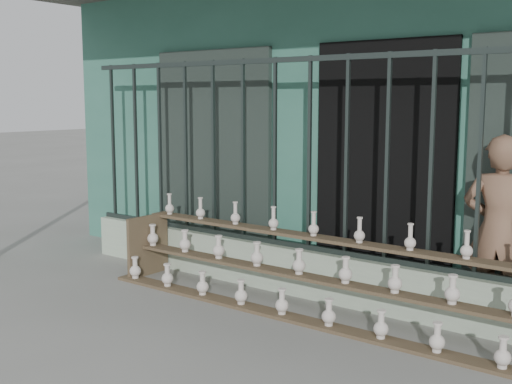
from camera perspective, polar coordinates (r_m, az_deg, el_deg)
The scene contains 6 objects.
ground at distance 5.47m, azimuth -6.50°, elevation -11.64°, with size 60.00×60.00×0.00m, color slate.
workshop_building at distance 8.70m, azimuth 13.12°, elevation 6.48°, with size 7.40×6.60×3.21m.
parapet_wall at distance 6.36m, azimuth 1.65°, elevation -6.62°, with size 5.00×0.20×0.45m, color #A5B99E.
security_fence at distance 6.17m, azimuth 1.69°, elevation 3.53°, with size 5.00×0.04×1.80m.
shelf_rack at distance 5.57m, azimuth 5.73°, elevation -7.39°, with size 4.50×0.68×0.85m.
elderly_woman at distance 5.57m, azimuth 20.77°, elevation -3.30°, with size 0.58×0.38×1.58m, color brown.
Camera 1 is at (3.58, -3.70, 1.85)m, focal length 45.00 mm.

